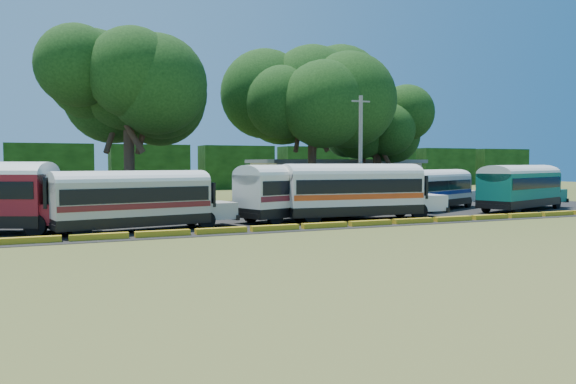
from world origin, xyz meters
name	(u,v)px	position (x,y,z in m)	size (l,w,h in m)	color
ground	(308,231)	(0.00, 0.00, 0.00)	(160.00, 160.00, 0.00)	#3F4E1A
asphalt_strip	(249,212)	(1.00, 12.00, 0.01)	(64.00, 24.00, 0.02)	black
curb	(300,227)	(0.00, 1.00, 0.15)	(53.70, 0.45, 0.30)	gold
terminal_building	(336,177)	(18.00, 30.00, 2.03)	(19.00, 9.00, 4.00)	beige
treeline_backdrop	(149,168)	(0.00, 48.00, 3.00)	(130.00, 4.00, 6.00)	black
bus_cream_west	(136,197)	(-8.41, 3.52, 1.83)	(10.12, 4.08, 3.24)	black
bus_cream_east	(303,189)	(2.25, 5.46, 1.99)	(10.99, 5.93, 3.52)	black
bus_white_red	(355,188)	(5.14, 3.86, 2.03)	(11.05, 3.35, 3.59)	black
bus_white_blue	(436,187)	(15.07, 8.35, 1.77)	(9.62, 6.06, 3.13)	black
bus_teal	(521,185)	(20.29, 4.93, 1.99)	(10.82, 6.00, 3.47)	black
tree_west	(128,81)	(-6.81, 17.29, 9.80)	(10.29, 10.29, 13.61)	#3A281D
tree_center	(312,90)	(10.40, 20.71, 10.41)	(11.40, 11.40, 14.62)	#3A281D
tree_east	(377,123)	(19.36, 23.52, 7.85)	(8.33, 8.33, 10.96)	#3A281D
utility_pole	(361,151)	(10.10, 11.45, 4.56)	(1.60, 0.30, 8.90)	gray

